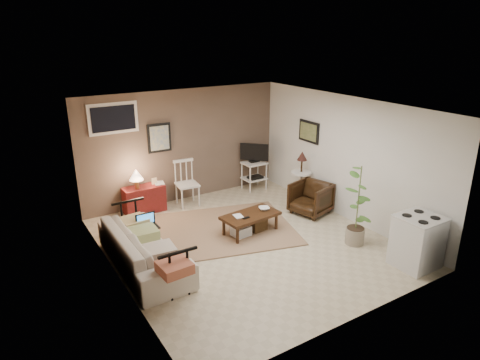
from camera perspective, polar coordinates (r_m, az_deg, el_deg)
floor at (r=7.63m, az=0.91°, el=-8.35°), size 5.00×5.00×0.00m
art_back at (r=8.96m, az=-10.71°, el=5.54°), size 0.50×0.03×0.60m
art_right at (r=9.16m, az=9.18°, el=6.39°), size 0.03×0.60×0.45m
window at (r=8.58m, az=-16.56°, el=7.88°), size 0.96×0.03×0.60m
rug at (r=8.08m, az=-2.25°, el=-6.56°), size 3.00×2.64×0.02m
coffee_table at (r=7.86m, az=1.36°, el=-5.63°), size 1.11×0.66×0.40m
sofa at (r=6.90m, az=-12.79°, el=-8.09°), size 0.64×2.18×0.85m
sofa_pillows at (r=6.66m, az=-11.69°, el=-8.13°), size 0.42×2.07×0.15m
sofa_end_rails at (r=6.96m, az=-11.77°, el=-8.30°), size 0.59×2.17×0.73m
laptop at (r=7.22m, az=-12.32°, el=-5.64°), size 0.33×0.24×0.23m
red_console at (r=8.93m, az=-12.75°, el=-2.22°), size 0.82×0.37×0.95m
spindle_chair at (r=9.11m, az=-7.09°, el=-0.60°), size 0.48×0.48×0.97m
tv_stand at (r=9.89m, az=1.93°, el=1.96°), size 0.51×0.49×1.09m
side_table at (r=9.17m, az=8.18°, el=1.18°), size 0.43×0.43×1.14m
armchair at (r=8.75m, az=9.41°, el=-2.23°), size 0.81×0.84×0.72m
potted_plant at (r=7.55m, az=15.47°, el=-2.95°), size 0.36×0.36×1.45m
stove at (r=7.31m, az=22.56°, el=-7.56°), size 0.65×0.61×0.85m
bowl at (r=7.97m, az=3.23°, el=-3.31°), size 0.20×0.11×0.20m
book_table at (r=7.64m, az=-0.75°, el=-4.30°), size 0.15×0.04×0.20m
book_console at (r=8.91m, az=-11.34°, el=0.20°), size 0.18×0.06×0.25m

